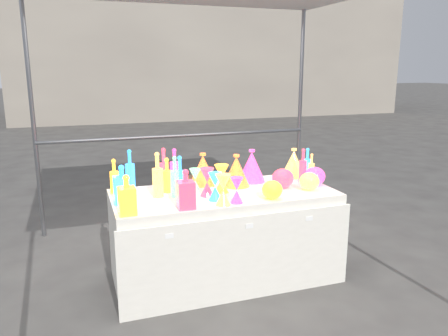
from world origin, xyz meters
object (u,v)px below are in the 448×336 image
object	(u,v)px
cardboard_box_closed	(184,193)
globe_0	(272,191)
bottle_0	(114,176)
display_table	(224,236)
hourglass_0	(207,182)
decanter_0	(127,195)
lampshade_0	(236,170)

from	to	relation	value
cardboard_box_closed	globe_0	xyz separation A→B (m)	(0.14, -2.30, 0.63)
cardboard_box_closed	globe_0	bearing A→B (deg)	-70.91
bottle_0	globe_0	size ratio (longest dim) A/B	1.74
globe_0	display_table	bearing A→B (deg)	134.07
cardboard_box_closed	hourglass_0	size ratio (longest dim) A/B	2.27
display_table	decanter_0	distance (m)	1.01
globe_0	hourglass_0	bearing A→B (deg)	152.09
cardboard_box_closed	bottle_0	bearing A→B (deg)	-104.25
bottle_0	hourglass_0	size ratio (longest dim) A/B	1.24
globe_0	lampshade_0	distance (m)	0.47
display_table	bottle_0	xyz separation A→B (m)	(-0.84, 0.28, 0.52)
bottle_0	hourglass_0	world-z (taller)	bottle_0
globe_0	lampshade_0	bearing A→B (deg)	105.89
bottle_0	globe_0	distance (m)	1.27
display_table	cardboard_box_closed	world-z (taller)	display_table
display_table	globe_0	size ratio (longest dim) A/B	11.45
bottle_0	globe_0	xyz separation A→B (m)	(1.13, -0.57, -0.08)
decanter_0	globe_0	bearing A→B (deg)	-0.08
cardboard_box_closed	hourglass_0	xyz separation A→B (m)	(-0.31, -2.06, 0.68)
display_table	cardboard_box_closed	size ratio (longest dim) A/B	3.60
display_table	lampshade_0	bearing A→B (deg)	43.26
hourglass_0	globe_0	world-z (taller)	hourglass_0
cardboard_box_closed	bottle_0	world-z (taller)	bottle_0
hourglass_0	lampshade_0	world-z (taller)	lampshade_0
cardboard_box_closed	lampshade_0	xyz separation A→B (m)	(0.01, -1.85, 0.70)
display_table	hourglass_0	world-z (taller)	hourglass_0
display_table	cardboard_box_closed	distance (m)	2.01
decanter_0	hourglass_0	size ratio (longest dim) A/B	1.25
bottle_0	decanter_0	world-z (taller)	decanter_0
display_table	hourglass_0	bearing A→B (deg)	-160.73
display_table	globe_0	bearing A→B (deg)	-45.93
cardboard_box_closed	bottle_0	distance (m)	2.10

